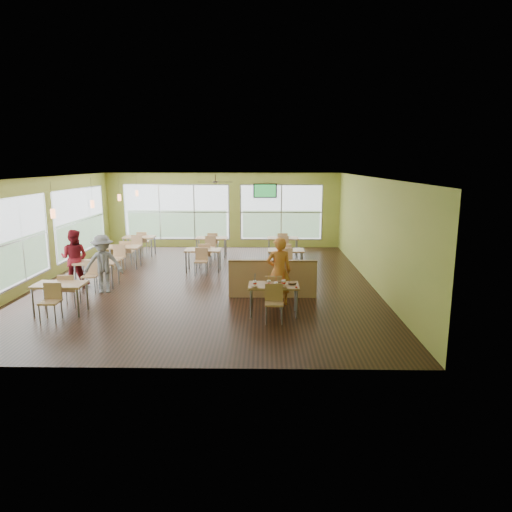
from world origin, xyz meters
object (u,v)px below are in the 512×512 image
man_plaid (279,271)px  food_basket (292,283)px  main_table (274,289)px  half_wall_divider (273,279)px

man_plaid → food_basket: size_ratio=8.16×
man_plaid → food_basket: (0.30, -0.78, -0.11)m
main_table → man_plaid: (0.15, 0.81, 0.26)m
half_wall_divider → man_plaid: size_ratio=1.35×
main_table → man_plaid: 0.86m
food_basket → main_table: bearing=-175.7°
main_table → man_plaid: man_plaid is taller
half_wall_divider → man_plaid: man_plaid is taller
half_wall_divider → food_basket: (0.44, -1.42, 0.26)m
half_wall_divider → man_plaid: 0.75m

